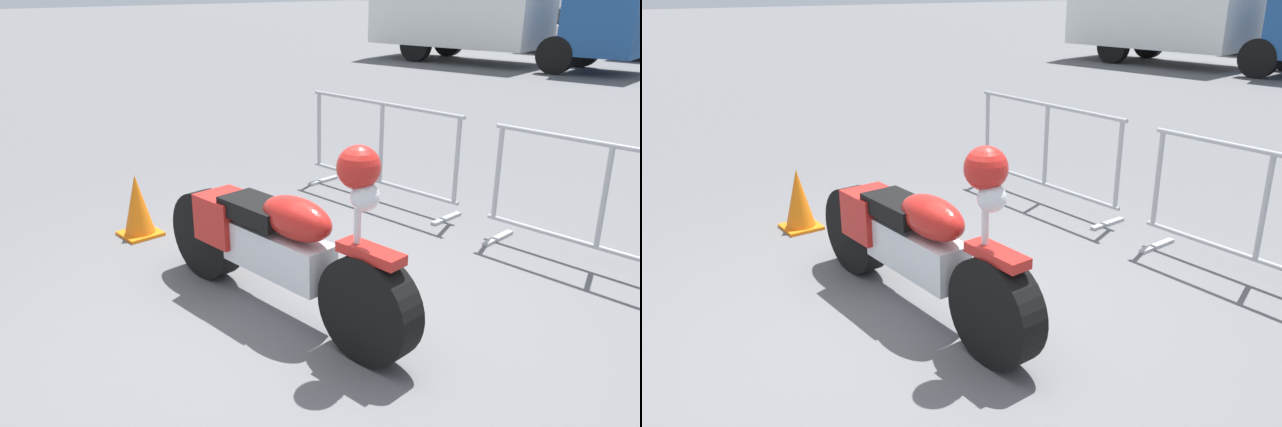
{
  "view_description": "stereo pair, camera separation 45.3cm",
  "coord_description": "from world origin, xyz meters",
  "views": [
    {
      "loc": [
        2.99,
        -2.44,
        2.23
      ],
      "look_at": [
        -0.17,
        0.41,
        0.65
      ],
      "focal_mm": 35.0,
      "sensor_mm": 36.0,
      "label": 1
    },
    {
      "loc": [
        3.28,
        -2.09,
        2.23
      ],
      "look_at": [
        -0.17,
        0.41,
        0.65
      ],
      "focal_mm": 35.0,
      "sensor_mm": 36.0,
      "label": 2
    }
  ],
  "objects": [
    {
      "name": "box_truck",
      "position": [
        -7.69,
        13.7,
        1.64
      ],
      "size": [
        7.92,
        3.16,
        2.98
      ],
      "rotation": [
        0.0,
        0.0,
        0.12
      ],
      "color": "white",
      "rests_on": "ground"
    },
    {
      "name": "motorcycle",
      "position": [
        -0.17,
        0.01,
        0.52
      ],
      "size": [
        2.41,
        0.37,
        1.36
      ],
      "rotation": [
        0.0,
        0.0,
        0.04
      ],
      "color": "black",
      "rests_on": "ground"
    },
    {
      "name": "crowd_barrier_far",
      "position": [
        1.03,
        2.37,
        0.55
      ],
      "size": [
        2.01,
        0.5,
        1.07
      ],
      "rotation": [
        0.0,
        0.0,
        0.03
      ],
      "color": "#9EA0A5",
      "rests_on": "ground"
    },
    {
      "name": "traffic_cone",
      "position": [
        -2.17,
        -0.06,
        0.29
      ],
      "size": [
        0.34,
        0.34,
        0.59
      ],
      "color": "orange",
      "rests_on": "ground"
    },
    {
      "name": "parked_car_silver",
      "position": [
        -7.93,
        19.06,
        0.72
      ],
      "size": [
        1.9,
        4.26,
        1.42
      ],
      "rotation": [
        0.0,
        0.0,
        1.62
      ],
      "color": "#B7BABF",
      "rests_on": "ground"
    },
    {
      "name": "ground_plane",
      "position": [
        0.0,
        0.0,
        0.0
      ],
      "size": [
        120.0,
        120.0,
        0.0
      ],
      "primitive_type": "plane",
      "color": "#5B5B5E"
    },
    {
      "name": "crowd_barrier_near",
      "position": [
        -1.37,
        2.37,
        0.55
      ],
      "size": [
        2.01,
        0.5,
        1.07
      ],
      "rotation": [
        0.0,
        0.0,
        0.03
      ],
      "color": "#9EA0A5",
      "rests_on": "ground"
    },
    {
      "name": "parked_car_green",
      "position": [
        -10.97,
        19.17,
        0.75
      ],
      "size": [
        2.0,
        4.46,
        1.49
      ],
      "rotation": [
        0.0,
        0.0,
        1.62
      ],
      "color": "#236B38",
      "rests_on": "ground"
    }
  ]
}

